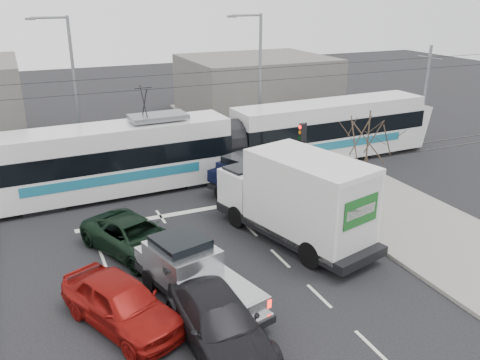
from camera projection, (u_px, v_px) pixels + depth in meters
name	position (u px, v px, depth m)	size (l,w,h in m)	color
ground	(243.00, 267.00, 20.27)	(120.00, 120.00, 0.00)	black
sidewalk_right	(419.00, 226.00, 23.64)	(6.00, 60.00, 0.15)	gray
rails	(171.00, 185.00, 28.83)	(60.00, 1.60, 0.03)	#33302D
building_right	(256.00, 86.00, 44.49)	(12.00, 10.00, 5.00)	#66615D
bare_tree	(368.00, 139.00, 23.95)	(2.40, 2.40, 5.00)	#47382B
traffic_signal	(303.00, 141.00, 27.32)	(0.44, 0.44, 3.60)	black
street_lamp_near	(257.00, 76.00, 33.23)	(2.38, 0.25, 9.00)	slate
street_lamp_far	(71.00, 83.00, 30.60)	(2.38, 0.25, 9.00)	slate
catenary	(167.00, 118.00, 27.47)	(60.00, 0.20, 7.00)	black
tram	(229.00, 143.00, 29.73)	(27.49, 3.89, 5.59)	silver
silver_pickup	(193.00, 273.00, 17.82)	(3.38, 6.17, 2.13)	black
box_truck	(297.00, 199.00, 21.80)	(4.62, 8.35, 3.96)	black
navy_pickup	(256.00, 182.00, 25.87)	(4.17, 6.10, 2.42)	black
green_car	(135.00, 237.00, 21.14)	(2.42, 5.26, 1.46)	black
red_car	(121.00, 303.00, 16.48)	(1.99, 4.93, 1.68)	maroon
dark_car	(219.00, 322.00, 15.63)	(2.21, 5.44, 1.58)	black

